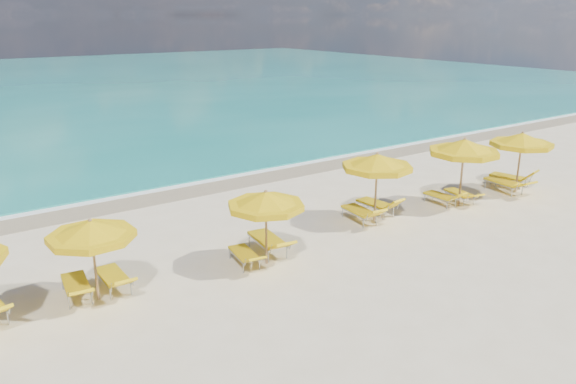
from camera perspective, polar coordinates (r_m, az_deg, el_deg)
ground_plane at (r=17.85m, az=2.79°, el=-4.86°), size 120.00×120.00×0.00m
ocean at (r=62.19m, az=-25.93°, el=9.54°), size 120.00×80.00×0.30m
wet_sand_band at (r=23.77m, az=-8.23°, el=0.74°), size 120.00×2.60×0.01m
foam_line at (r=24.46m, az=-9.09°, el=1.18°), size 120.00×1.20×0.03m
whitecap_near at (r=31.01m, az=-26.55°, el=3.01°), size 14.00×0.36×0.05m
whitecap_far at (r=41.77m, az=-8.96°, el=7.96°), size 18.00×0.30×0.05m
umbrella_3 at (r=14.30m, az=-19.38°, el=-3.75°), size 2.73×2.73×2.16m
umbrella_4 at (r=15.52m, az=-2.27°, el=-0.92°), size 2.26×2.26×2.21m
umbrella_5 at (r=19.07m, az=9.05°, el=2.98°), size 2.79×2.79×2.43m
umbrella_6 at (r=21.35m, az=17.46°, el=4.32°), size 3.36×3.36×2.59m
umbrella_7 at (r=24.01m, az=22.67°, el=4.86°), size 2.66×2.66×2.45m
lounger_3_left at (r=15.24m, az=-20.66°, el=-9.28°), size 0.80×1.87×0.70m
lounger_3_right at (r=15.35m, az=-17.27°, el=-8.70°), size 0.63×1.83×0.73m
lounger_4_left at (r=16.09m, az=-4.41°, el=-6.74°), size 0.79×1.73×0.64m
lounger_4_right at (r=16.80m, az=-2.00°, el=-5.43°), size 0.93×2.13×0.81m
lounger_5_left at (r=19.42m, az=7.34°, el=-2.38°), size 0.81×1.93×0.79m
lounger_5_right at (r=20.27m, az=8.97°, el=-1.60°), size 0.73×1.85×0.82m
lounger_6_left at (r=21.79m, az=15.27°, el=-0.73°), size 0.56×1.63×0.69m
lounger_6_right at (r=22.31m, az=17.07°, el=-0.47°), size 0.81×1.73×0.59m
lounger_7_left at (r=24.08m, az=21.15°, el=0.53°), size 0.89×2.14×0.77m
lounger_7_right at (r=25.05m, az=21.57°, el=1.09°), size 0.97×1.91×0.87m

